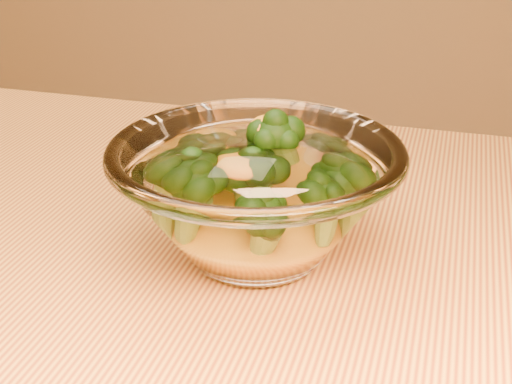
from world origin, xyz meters
TOP-DOWN VIEW (x-y plane):
  - glass_bowl at (0.09, 0.08)m, footprint 0.22×0.22m
  - cheese_sauce at (0.09, 0.08)m, footprint 0.11×0.11m
  - broccoli_heap at (0.08, 0.08)m, footprint 0.15×0.13m

SIDE VIEW (x-z plane):
  - cheese_sauce at x=0.09m, z-range 0.77..0.80m
  - glass_bowl at x=0.09m, z-range 0.75..0.85m
  - broccoli_heap at x=0.08m, z-range 0.77..0.86m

